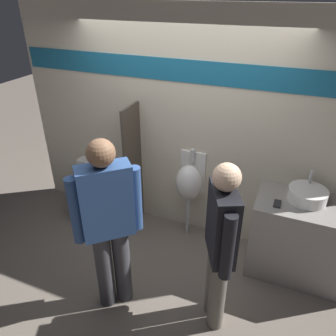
# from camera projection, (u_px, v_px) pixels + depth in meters

# --- Properties ---
(ground_plane) EXTENTS (16.00, 16.00, 0.00)m
(ground_plane) POSITION_uv_depth(u_px,v_px,m) (163.00, 249.00, 4.02)
(ground_plane) COLOR #70665B
(display_wall) EXTENTS (4.19, 0.07, 2.70)m
(display_wall) POSITION_uv_depth(u_px,v_px,m) (182.00, 128.00, 3.84)
(display_wall) COLOR beige
(display_wall) RESTS_ON ground_plane
(sink_counter) EXTENTS (1.05, 0.62, 0.91)m
(sink_counter) POSITION_uv_depth(u_px,v_px,m) (302.00, 239.00, 3.50)
(sink_counter) COLOR gray
(sink_counter) RESTS_ON ground_plane
(sink_basin) EXTENTS (0.39, 0.39, 0.27)m
(sink_basin) POSITION_uv_depth(u_px,v_px,m) (307.00, 195.00, 3.31)
(sink_basin) COLOR white
(sink_basin) RESTS_ON sink_counter
(cell_phone) EXTENTS (0.07, 0.14, 0.01)m
(cell_phone) POSITION_uv_depth(u_px,v_px,m) (277.00, 204.00, 3.28)
(cell_phone) COLOR #232328
(cell_phone) RESTS_ON sink_counter
(divider_near_counter) EXTENTS (0.03, 0.41, 1.64)m
(divider_near_counter) POSITION_uv_depth(u_px,v_px,m) (133.00, 169.00, 4.09)
(divider_near_counter) COLOR #4C4238
(divider_near_counter) RESTS_ON ground_plane
(urinal_near_counter) EXTENTS (0.33, 0.30, 1.15)m
(urinal_near_counter) POSITION_uv_depth(u_px,v_px,m) (189.00, 182.00, 3.93)
(urinal_near_counter) COLOR silver
(urinal_near_counter) RESTS_ON ground_plane
(toilet) EXTENTS (0.38, 0.54, 0.89)m
(toilet) POSITION_uv_depth(u_px,v_px,m) (86.00, 194.00, 4.52)
(toilet) COLOR white
(toilet) RESTS_ON ground_plane
(person_in_vest) EXTENTS (0.49, 0.46, 1.79)m
(person_in_vest) POSITION_uv_depth(u_px,v_px,m) (108.00, 222.00, 2.90)
(person_in_vest) COLOR #3D3D42
(person_in_vest) RESTS_ON ground_plane
(person_with_lanyard) EXTENTS (0.35, 0.54, 1.69)m
(person_with_lanyard) POSITION_uv_depth(u_px,v_px,m) (220.00, 243.00, 2.75)
(person_with_lanyard) COLOR #666056
(person_with_lanyard) RESTS_ON ground_plane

